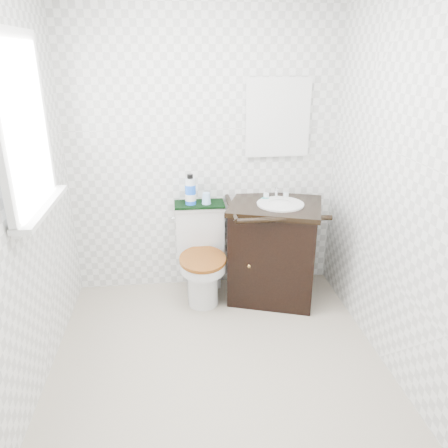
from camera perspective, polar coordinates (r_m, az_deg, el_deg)
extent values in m
plane|color=#B5A891|center=(3.01, -0.61, -18.41)|extent=(2.40, 2.40, 0.00)
plane|color=white|center=(3.59, -2.68, 9.63)|extent=(2.40, 0.00, 2.40)
plane|color=white|center=(1.34, 4.58, -11.46)|extent=(2.40, 0.00, 2.40)
plane|color=white|center=(2.57, -25.97, 2.72)|extent=(0.00, 2.40, 2.40)
plane|color=white|center=(2.76, 22.73, 4.40)|extent=(0.00, 2.40, 2.40)
cube|color=white|center=(2.72, -24.93, 11.46)|extent=(0.02, 0.70, 0.90)
cube|color=silver|center=(3.61, 7.03, 13.60)|extent=(0.50, 0.02, 0.60)
cylinder|color=silver|center=(3.58, -2.78, -7.73)|extent=(0.25, 0.25, 0.38)
cube|color=silver|center=(3.80, -3.04, -5.91)|extent=(0.25, 0.28, 0.38)
cube|color=silver|center=(3.66, -3.17, -0.63)|extent=(0.40, 0.18, 0.36)
cube|color=silver|center=(3.60, -3.23, 2.25)|extent=(0.42, 0.20, 0.03)
cylinder|color=silver|center=(3.46, -2.80, -5.30)|extent=(0.36, 0.36, 0.08)
cylinder|color=brown|center=(3.43, -2.81, -4.60)|extent=(0.38, 0.38, 0.03)
cube|color=black|center=(3.64, 6.48, -3.76)|extent=(0.81, 0.75, 0.78)
cube|color=black|center=(3.49, 6.76, 2.35)|extent=(0.86, 0.80, 0.04)
cylinder|color=silver|center=(3.46, 7.37, 2.60)|extent=(0.37, 0.37, 0.01)
ellipsoid|color=silver|center=(3.48, 7.33, 1.74)|extent=(0.32, 0.32, 0.16)
cylinder|color=silver|center=(3.59, 6.84, 4.06)|extent=(0.02, 0.02, 0.10)
cube|color=silver|center=(3.86, -2.01, -6.45)|extent=(0.21, 0.18, 0.26)
cube|color=silver|center=(3.79, -2.04, -4.54)|extent=(0.23, 0.20, 0.03)
cube|color=black|center=(3.59, -3.24, 2.61)|extent=(0.41, 0.22, 0.02)
cylinder|color=blue|center=(3.54, -4.39, 3.86)|extent=(0.09, 0.09, 0.16)
cylinder|color=silver|center=(3.51, -4.44, 5.55)|extent=(0.09, 0.09, 0.05)
cylinder|color=black|center=(3.50, -4.46, 6.23)|extent=(0.05, 0.05, 0.03)
cone|color=#93C2F0|center=(3.55, -2.33, 3.37)|extent=(0.07, 0.07, 0.09)
ellipsoid|color=#176E6A|center=(3.57, 5.42, 3.38)|extent=(0.08, 0.05, 0.02)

